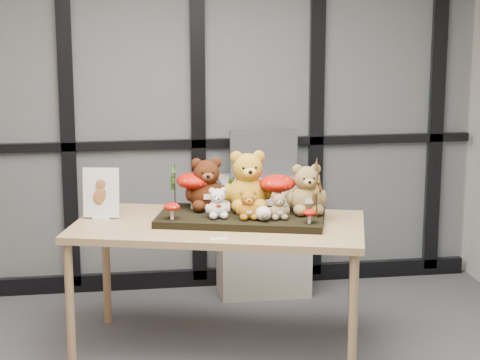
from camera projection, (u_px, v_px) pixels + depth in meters
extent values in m
plane|color=#A9A79F|center=(133.00, 94.00, 6.00)|extent=(5.00, 0.00, 5.00)
cube|color=#2D383F|center=(133.00, 95.00, 5.98)|extent=(4.90, 0.02, 2.70)
cube|color=black|center=(138.00, 280.00, 6.25)|extent=(4.90, 0.06, 0.12)
cube|color=black|center=(134.00, 145.00, 6.05)|extent=(4.90, 0.06, 0.06)
cube|color=black|center=(66.00, 96.00, 5.91)|extent=(0.10, 0.06, 2.70)
cube|color=black|center=(198.00, 94.00, 6.04)|extent=(0.10, 0.06, 2.70)
cube|color=black|center=(317.00, 92.00, 6.17)|extent=(0.10, 0.06, 2.70)
cube|color=black|center=(437.00, 90.00, 6.31)|extent=(0.10, 0.06, 2.70)
cube|color=tan|center=(218.00, 227.00, 5.01)|extent=(1.83, 1.26, 0.04)
cylinder|color=tan|center=(70.00, 307.00, 4.83)|extent=(0.05, 0.05, 0.74)
cylinder|color=tan|center=(106.00, 267.00, 5.54)|extent=(0.05, 0.05, 0.74)
cylinder|color=tan|center=(353.00, 320.00, 4.64)|extent=(0.05, 0.05, 0.74)
cylinder|color=tan|center=(353.00, 277.00, 5.35)|extent=(0.05, 0.05, 0.74)
cube|color=black|center=(241.00, 218.00, 5.04)|extent=(1.05, 0.73, 0.04)
cube|color=silver|center=(102.00, 218.00, 5.11)|extent=(0.11, 0.08, 0.01)
cube|color=white|center=(101.00, 193.00, 5.08)|extent=(0.21, 0.08, 0.29)
ellipsoid|color=brown|center=(101.00, 197.00, 5.08)|extent=(0.09, 0.01, 0.11)
ellipsoid|color=brown|center=(101.00, 184.00, 5.06)|extent=(0.06, 0.01, 0.06)
cube|color=white|center=(219.00, 239.00, 4.67)|extent=(0.09, 0.03, 0.00)
cube|color=#ADA59B|center=(264.00, 236.00, 6.10)|extent=(0.63, 0.36, 0.83)
cube|color=#4C4E54|center=(263.00, 154.00, 5.99)|extent=(0.47, 0.05, 0.33)
cube|color=black|center=(264.00, 154.00, 5.97)|extent=(0.41, 0.00, 0.27)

